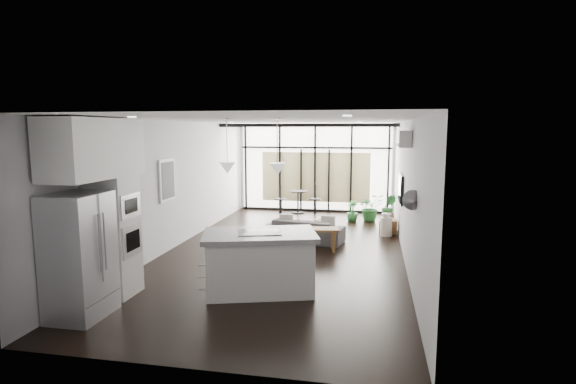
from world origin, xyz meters
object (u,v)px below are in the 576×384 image
at_px(console_bench, 303,239).
at_px(pouf, 323,226).
at_px(fridge, 79,256).
at_px(milk_can, 386,224).
at_px(sofa, 305,226).
at_px(tv, 401,188).
at_px(island, 260,262).

height_order(console_bench, pouf, console_bench).
xyz_separation_m(fridge, milk_can, (4.33, 5.78, -0.59)).
xyz_separation_m(sofa, tv, (2.18, 0.09, 0.94)).
bearing_deg(console_bench, pouf, 71.99).
distance_m(sofa, milk_can, 2.12).
height_order(island, console_bench, island).
bearing_deg(sofa, milk_can, -143.49).
xyz_separation_m(fridge, pouf, (2.77, 5.76, -0.69)).
relative_size(console_bench, tv, 1.42).
height_order(fridge, milk_can, fridge).
distance_m(milk_can, tv, 1.34).
xyz_separation_m(milk_can, tv, (0.27, -0.83, 1.01)).
bearing_deg(tv, console_bench, -155.68).
bearing_deg(tv, sofa, -177.51).
relative_size(sofa, console_bench, 1.17).
bearing_deg(fridge, tv, 47.11).
height_order(pouf, milk_can, milk_can).
distance_m(island, tv, 4.33).
distance_m(fridge, milk_can, 7.24).
bearing_deg(sofa, console_bench, 106.57).
distance_m(fridge, pouf, 6.42).
bearing_deg(console_bench, fridge, -131.72).
bearing_deg(milk_can, console_bench, -135.72).
distance_m(console_bench, milk_can, 2.54).
relative_size(island, fridge, 1.02).
bearing_deg(tv, milk_can, 108.13).
distance_m(island, milk_can, 4.84).
xyz_separation_m(island, pouf, (0.55, 4.33, -0.31)).
height_order(island, sofa, island).
bearing_deg(console_bench, tv, 14.67).
relative_size(fridge, pouf, 3.85).
height_order(milk_can, tv, tv).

